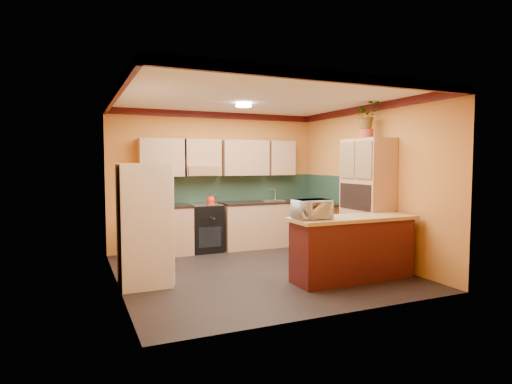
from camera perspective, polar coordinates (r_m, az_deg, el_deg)
room_shell at (r=6.89m, az=-0.49°, el=7.11°), size 4.24×4.24×2.72m
base_cabinets_back at (r=8.49m, az=-2.72°, el=-4.64°), size 3.65×0.60×0.88m
countertop_back at (r=8.43m, az=-2.73°, el=-1.54°), size 3.65×0.62×0.04m
stove at (r=8.29m, az=-6.77°, el=-4.76°), size 0.58×0.58×0.91m
kettle at (r=8.21m, az=-6.03°, el=-1.02°), size 0.22×0.22×0.18m
sink at (r=8.73m, az=2.03°, el=-1.12°), size 0.48×0.40×0.03m
base_cabinets_right at (r=8.42m, az=8.91°, el=-4.76°), size 0.60×0.80×0.88m
countertop_right at (r=8.36m, az=8.94°, el=-1.64°), size 0.62×0.80×0.04m
fridge at (r=6.14m, az=-14.70°, el=-4.23°), size 0.68×0.66×1.70m
pantry at (r=7.35m, az=14.57°, el=-1.32°), size 0.48×0.90×2.10m
fern_pot at (r=7.37m, az=14.49°, el=7.50°), size 0.22×0.22×0.16m
fern at (r=7.40m, az=14.53°, el=9.85°), size 0.48×0.44×0.45m
breakfast_bar at (r=6.41m, az=12.74°, el=-7.56°), size 1.80×0.55×0.88m
bar_top at (r=6.34m, az=12.80°, el=-3.44°), size 1.90×0.65×0.05m
microwave at (r=5.94m, az=7.47°, el=-2.30°), size 0.50×0.34×0.27m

